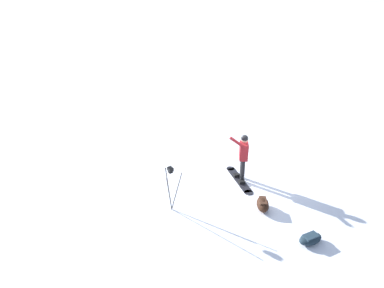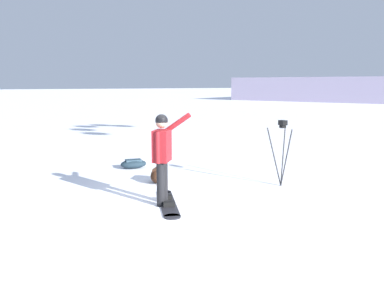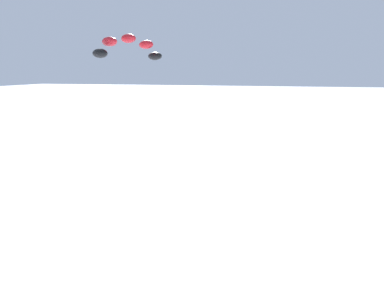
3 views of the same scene
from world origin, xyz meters
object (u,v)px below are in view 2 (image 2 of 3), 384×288
snowboard (168,202)px  gear_bag_small (133,164)px  camera_tripod (282,139)px  snowboarder (162,151)px  gear_bag_large (159,175)px

snowboard → gear_bag_small: size_ratio=2.50×
camera_tripod → gear_bag_small: size_ratio=2.01×
camera_tripod → gear_bag_small: 3.89m
snowboard → camera_tripod: (-2.65, -0.12, 0.97)m
snowboarder → snowboard: 0.95m
gear_bag_small → gear_bag_large: bearing=90.7°
gear_bag_large → gear_bag_small: size_ratio=1.04×
snowboarder → camera_tripod: (-2.74, -0.11, 0.02)m
camera_tripod → snowboard: bearing=2.5°
snowboarder → gear_bag_large: (-0.56, -1.54, -0.80)m
snowboard → snowboarder: bearing=-6.1°
snowboard → gear_bag_large: (-0.47, -1.55, 0.15)m
camera_tripod → gear_bag_small: camera_tripod is taller
snowboarder → gear_bag_small: 3.35m
snowboarder → snowboard: size_ratio=0.95×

